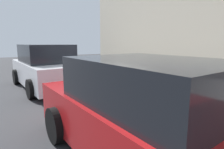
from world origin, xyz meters
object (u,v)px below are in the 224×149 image
object	(u,v)px
suitcase_red_10	(99,70)
bollard_post	(81,65)
parked_car_white_1	(47,68)
suitcase_teal_6	(124,76)
suitcase_black_9	(104,72)
suitcase_silver_1	(177,88)
suitcase_red_3	(150,83)
fire_hydrant	(88,65)
parked_car_red_0	(149,115)
suitcase_maroon_11	(95,69)
suitcase_navy_0	(192,94)
suitcase_black_2	(163,84)
suitcase_silver_8	(110,74)
suitcase_olive_5	(131,76)
suitcase_maroon_4	(139,80)
suitcase_navy_7	(116,73)

from	to	relation	value
suitcase_red_10	bollard_post	bearing A→B (deg)	5.70
parked_car_white_1	suitcase_teal_6	bearing A→B (deg)	-122.18
suitcase_teal_6	suitcase_black_9	bearing A→B (deg)	4.09
suitcase_silver_1	suitcase_black_9	xyz separation A→B (m)	(3.97, 0.03, -0.06)
suitcase_red_3	fire_hydrant	xyz separation A→B (m)	(4.71, -0.05, 0.14)
suitcase_teal_6	parked_car_red_0	xyz separation A→B (m)	(-4.01, 2.61, 0.28)
suitcase_silver_1	suitcase_maroon_11	distance (m)	5.06
parked_car_white_1	suitcase_navy_0	bearing A→B (deg)	-151.69
suitcase_red_10	fire_hydrant	distance (m)	1.22
suitcase_teal_6	parked_car_red_0	distance (m)	4.79
suitcase_silver_1	parked_car_red_0	bearing A→B (deg)	119.61
suitcase_silver_1	suitcase_red_10	distance (m)	4.52
suitcase_black_9	suitcase_teal_6	bearing A→B (deg)	-175.91
suitcase_black_2	suitcase_silver_8	size ratio (longest dim) A/B	1.31
bollard_post	suitcase_olive_5	bearing A→B (deg)	-178.26
suitcase_black_2	parked_car_white_1	xyz separation A→B (m)	(3.70, 2.54, 0.30)
suitcase_maroon_4	bollard_post	xyz separation A→B (m)	(4.72, 0.08, 0.03)
suitcase_navy_7	suitcase_silver_1	bearing A→B (deg)	179.89
suitcase_navy_7	bollard_post	world-z (taller)	suitcase_navy_7
suitcase_red_10	fire_hydrant	xyz separation A→B (m)	(1.21, 0.02, 0.14)
suitcase_maroon_4	bollard_post	size ratio (longest dim) A/B	1.24
suitcase_navy_0	suitcase_red_3	size ratio (longest dim) A/B	1.09
suitcase_navy_7	fire_hydrant	xyz separation A→B (m)	(2.69, 0.01, 0.06)
suitcase_maroon_4	suitcase_navy_7	world-z (taller)	suitcase_maroon_4
suitcase_navy_0	parked_car_red_0	xyz separation A→B (m)	(-0.96, 2.53, 0.31)
suitcase_black_2	suitcase_silver_8	bearing A→B (deg)	0.77
parked_car_red_0	parked_car_white_1	world-z (taller)	parked_car_white_1
suitcase_red_3	suitcase_silver_8	size ratio (longest dim) A/B	1.39
suitcase_maroon_4	suitcase_teal_6	xyz separation A→B (m)	(1.03, -0.13, -0.03)
suitcase_navy_7	bollard_post	bearing A→B (deg)	2.77
suitcase_red_3	fire_hydrant	size ratio (longest dim) A/B	0.96
suitcase_silver_1	suitcase_silver_8	size ratio (longest dim) A/B	1.66
suitcase_maroon_11	parked_car_red_0	xyz separation A→B (m)	(-6.50, 2.61, 0.30)
suitcase_maroon_4	suitcase_black_9	size ratio (longest dim) A/B	1.07
suitcase_black_2	suitcase_silver_8	distance (m)	2.97
fire_hydrant	parked_car_white_1	distance (m)	2.97
suitcase_red_3	suitcase_navy_7	world-z (taller)	suitcase_navy_7
suitcase_olive_5	suitcase_maroon_4	bearing A→B (deg)	175.01
suitcase_silver_1	suitcase_black_2	size ratio (longest dim) A/B	1.27
suitcase_black_2	suitcase_navy_0	bearing A→B (deg)	179.32
suitcase_silver_8	fire_hydrant	bearing A→B (deg)	-1.05
suitcase_black_2	suitcase_red_10	size ratio (longest dim) A/B	0.85
suitcase_teal_6	suitcase_red_10	bearing A→B (deg)	1.28
fire_hydrant	suitcase_navy_7	bearing A→B (deg)	-179.88
suitcase_black_9	suitcase_olive_5	bearing A→B (deg)	-179.68
suitcase_red_3	parked_car_red_0	size ratio (longest dim) A/B	0.18
suitcase_teal_6	suitcase_black_9	world-z (taller)	suitcase_black_9
fire_hydrant	suitcase_maroon_11	bearing A→B (deg)	-174.37
suitcase_silver_1	suitcase_black_2	distance (m)	0.50
suitcase_silver_1	fire_hydrant	world-z (taller)	suitcase_silver_1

